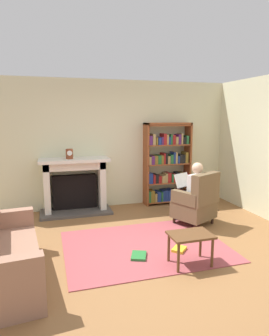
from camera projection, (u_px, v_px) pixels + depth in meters
name	position (u px, v px, depth m)	size (l,w,h in m)	color
ground	(152.00, 255.00, 4.20)	(14.00, 14.00, 0.00)	brown
back_wall	(112.00, 144.00, 6.38)	(5.60, 0.10, 2.70)	beige
side_wall_right	(256.00, 147.00, 5.89)	(0.10, 5.20, 2.70)	beige
area_rug	(145.00, 246.00, 4.48)	(2.40, 1.80, 0.01)	#9D454A
fireplace	(75.00, 184.00, 6.03)	(1.41, 0.64, 1.12)	#4C4742
mantel_clock	(69.00, 154.00, 5.81)	(0.14, 0.14, 0.20)	brown
bookshelf	(167.00, 165.00, 6.59)	(1.04, 0.32, 1.81)	brown
armchair_reading	(197.00, 202.00, 5.32)	(0.85, 0.84, 0.97)	#331E14
seated_reader	(192.00, 190.00, 5.38)	(0.52, 0.60, 1.14)	silver
sofa_floral	(2.00, 257.00, 3.47)	(0.89, 1.77, 0.85)	#9A6E57
side_table	(190.00, 239.00, 3.86)	(0.56, 0.39, 0.43)	brown
scattered_books	(157.00, 253.00, 4.20)	(0.90, 0.32, 0.04)	#267233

